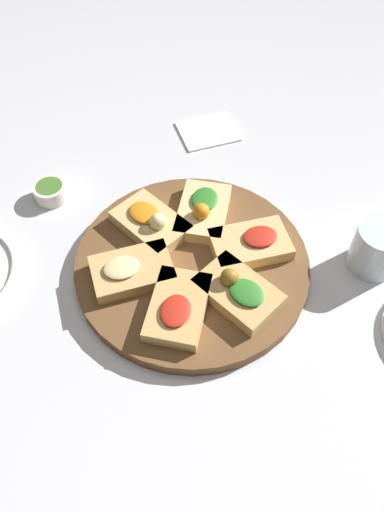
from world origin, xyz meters
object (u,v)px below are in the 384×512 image
object	(u,v)px
water_glass	(377,248)
serving_board	(192,264)
napkin_stack	(208,131)
dipping_bowl	(50,191)

from	to	relation	value
water_glass	serving_board	bearing A→B (deg)	-20.67
water_glass	napkin_stack	xyz separation A→B (m)	(0.11, -0.42, -0.04)
serving_board	water_glass	size ratio (longest dim) A/B	4.59
serving_board	dipping_bowl	bearing A→B (deg)	-54.81
serving_board	dipping_bowl	distance (m)	0.31
napkin_stack	dipping_bowl	bearing A→B (deg)	10.18
serving_board	dipping_bowl	world-z (taller)	dipping_bowl
water_glass	dipping_bowl	distance (m)	0.58
serving_board	water_glass	xyz separation A→B (m)	(-0.28, 0.10, 0.03)
dipping_bowl	water_glass	bearing A→B (deg)	142.00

